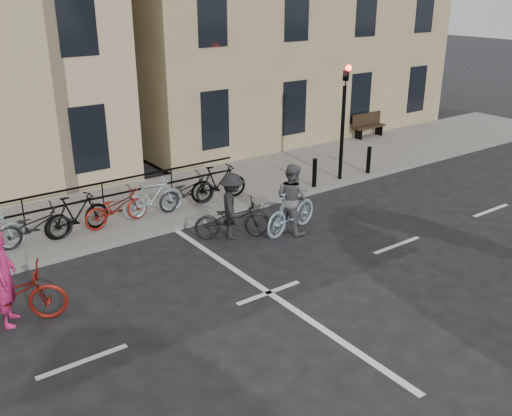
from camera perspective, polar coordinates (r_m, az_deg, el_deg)
ground at (r=12.09m, az=1.29°, el=-8.48°), size 120.00×120.00×0.00m
traffic_light at (r=18.20m, az=8.77°, el=9.83°), size 0.18×0.30×3.90m
bollard_east at (r=17.80m, az=5.87°, el=3.53°), size 0.14×0.14×0.90m
bollard_west at (r=19.43m, az=11.20°, el=4.76°), size 0.14×0.14×0.90m
bench at (r=24.26m, az=11.11°, el=8.24°), size 1.60×0.41×0.97m
parked_bikes at (r=14.84m, az=-19.58°, el=-1.16°), size 11.45×1.23×1.05m
cyclist_pink at (r=11.76m, az=-23.69°, el=-7.67°), size 2.29×1.50×1.93m
cyclist_grey at (r=14.70m, az=3.56°, el=0.30°), size 1.98×1.02×1.84m
cyclist_dark at (r=14.37m, az=-2.40°, el=-0.49°), size 2.02×1.47×1.71m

